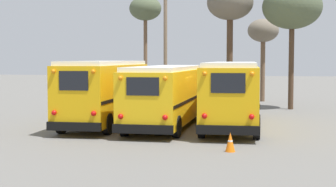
{
  "coord_description": "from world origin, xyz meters",
  "views": [
    {
      "loc": [
        4.26,
        -24.38,
        3.32
      ],
      "look_at": [
        0.0,
        0.86,
        1.61
      ],
      "focal_mm": 55.0,
      "sensor_mm": 36.0,
      "label": 1
    }
  ],
  "objects": [
    {
      "name": "school_bus_1",
      "position": [
        -0.0,
        0.66,
        1.63
      ],
      "size": [
        2.84,
        10.16,
        2.98
      ],
      "color": "yellow",
      "rests_on": "ground"
    },
    {
      "name": "bare_tree_3",
      "position": [
        4.88,
        16.81,
        5.4
      ],
      "size": [
        2.43,
        2.43,
        6.49
      ],
      "color": "brown",
      "rests_on": "ground"
    },
    {
      "name": "school_bus_0",
      "position": [
        -3.18,
        0.75,
        1.75
      ],
      "size": [
        2.43,
        9.63,
        3.23
      ],
      "color": "#EAAA0F",
      "rests_on": "ground"
    },
    {
      "name": "bare_tree_0",
      "position": [
        -4.15,
        14.91,
        7.08
      ],
      "size": [
        2.49,
        2.49,
        8.19
      ],
      "color": "brown",
      "rests_on": "ground"
    },
    {
      "name": "bare_tree_2",
      "position": [
        6.64,
        10.54,
        6.7
      ],
      "size": [
        3.9,
        3.9,
        8.23
      ],
      "color": "#473323",
      "rests_on": "ground"
    },
    {
      "name": "utility_pole",
      "position": [
        -1.89,
        10.99,
        4.5
      ],
      "size": [
        1.8,
        0.25,
        8.59
      ],
      "color": "#75604C",
      "rests_on": "ground"
    },
    {
      "name": "bare_tree_1",
      "position": [
        2.57,
        10.83,
        6.95
      ],
      "size": [
        3.13,
        3.13,
        8.31
      ],
      "color": "#473323",
      "rests_on": "ground"
    },
    {
      "name": "school_bus_2",
      "position": [
        3.18,
        1.11,
        1.74
      ],
      "size": [
        2.67,
        10.85,
        3.18
      ],
      "color": "#EAAA0F",
      "rests_on": "ground"
    },
    {
      "name": "traffic_cone",
      "position": [
        3.42,
        -5.99,
        0.35
      ],
      "size": [
        0.36,
        0.36,
        0.71
      ],
      "color": "orange",
      "rests_on": "ground"
    },
    {
      "name": "ground_plane",
      "position": [
        0.0,
        0.0,
        0.0
      ],
      "size": [
        160.0,
        160.0,
        0.0
      ],
      "primitive_type": "plane",
      "color": "#66635E"
    }
  ]
}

